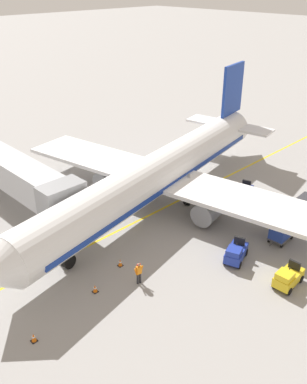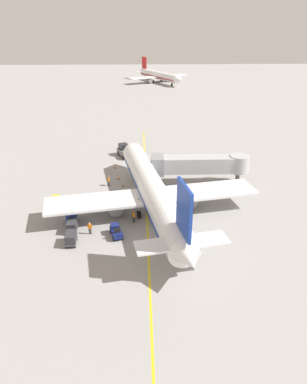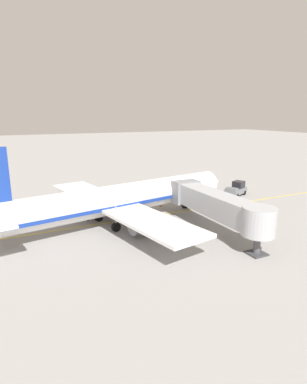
{
  "view_description": "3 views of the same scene",
  "coord_description": "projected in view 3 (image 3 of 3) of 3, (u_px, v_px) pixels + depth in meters",
  "views": [
    {
      "loc": [
        -23.39,
        23.36,
        19.19
      ],
      "look_at": [
        -1.44,
        1.75,
        3.2
      ],
      "focal_mm": 39.34,
      "sensor_mm": 36.0,
      "label": 1
    },
    {
      "loc": [
        -0.66,
        -46.18,
        24.73
      ],
      "look_at": [
        1.03,
        -0.04,
        2.49
      ],
      "focal_mm": 32.9,
      "sensor_mm": 36.0,
      "label": 2
    },
    {
      "loc": [
        37.54,
        -13.88,
        13.7
      ],
      "look_at": [
        -0.95,
        4.87,
        3.16
      ],
      "focal_mm": 29.49,
      "sensor_mm": 36.0,
      "label": 3
    }
  ],
  "objects": [
    {
      "name": "ground_plane",
      "position": [
        124.0,
        220.0,
        41.95
      ],
      "size": [
        400.0,
        400.0,
        0.0
      ],
      "primitive_type": "plane",
      "color": "gray"
    },
    {
      "name": "gate_lead_in_line",
      "position": [
        124.0,
        220.0,
        41.94
      ],
      "size": [
        0.24,
        80.0,
        0.01
      ],
      "primitive_type": "cube",
      "color": "gold",
      "rests_on": "ground"
    },
    {
      "name": "parked_airliner",
      "position": [
        118.0,
        200.0,
        40.04
      ],
      "size": [
        30.45,
        37.19,
        10.63
      ],
      "color": "white",
      "rests_on": "ground"
    },
    {
      "name": "jet_bridge",
      "position": [
        218.0,
        205.0,
        36.69
      ],
      "size": [
        16.36,
        3.5,
        4.98
      ],
      "color": "#A8AAAF",
      "rests_on": "ground"
    },
    {
      "name": "pushback_tractor",
      "position": [
        236.0,
        189.0,
        54.63
      ],
      "size": [
        3.77,
        4.91,
        2.4
      ],
      "color": "slate",
      "rests_on": "ground"
    },
    {
      "name": "baggage_tug_lead",
      "position": [
        58.0,
        215.0,
        42.01
      ],
      "size": [
        1.87,
        2.74,
        1.62
      ],
      "color": "navy",
      "rests_on": "ground"
    },
    {
      "name": "baggage_tug_trailing",
      "position": [
        99.0,
        193.0,
        53.91
      ],
      "size": [
        1.39,
        2.55,
        1.62
      ],
      "color": "gold",
      "rests_on": "ground"
    },
    {
      "name": "baggage_tug_spare",
      "position": [
        108.0,
        198.0,
        50.32
      ],
      "size": [
        1.96,
        2.75,
        1.62
      ],
      "color": "#1E339E",
      "rests_on": "ground"
    },
    {
      "name": "baggage_cart_front",
      "position": [
        77.0,
        199.0,
        49.11
      ],
      "size": [
        1.39,
        2.93,
        1.58
      ],
      "color": "#4C4C51",
      "rests_on": "ground"
    },
    {
      "name": "baggage_cart_second_in_train",
      "position": [
        60.0,
        201.0,
        47.57
      ],
      "size": [
        1.39,
        2.93,
        1.58
      ],
      "color": "#4C4C51",
      "rests_on": "ground"
    },
    {
      "name": "baggage_cart_third_in_train",
      "position": [
        40.0,
        204.0,
        46.0
      ],
      "size": [
        1.39,
        2.93,
        1.58
      ],
      "color": "#4C4C51",
      "rests_on": "ground"
    },
    {
      "name": "ground_crew_wing_walker",
      "position": [
        58.0,
        206.0,
        45.17
      ],
      "size": [
        0.73,
        0.27,
        1.69
      ],
      "color": "#232328",
      "rests_on": "ground"
    },
    {
      "name": "ground_crew_loader",
      "position": [
        88.0,
        214.0,
        41.47
      ],
      "size": [
        0.37,
        0.7,
        1.69
      ],
      "color": "#232328",
      "rests_on": "ground"
    },
    {
      "name": "ground_crew_marshaller",
      "position": [
        156.0,
        196.0,
        50.46
      ],
      "size": [
        0.3,
        0.73,
        1.69
      ],
      "color": "#232328",
      "rests_on": "ground"
    },
    {
      "name": "safety_cone_nose_left",
      "position": [
        199.0,
        196.0,
        53.57
      ],
      "size": [
        0.36,
        0.36,
        0.59
      ],
      "color": "black",
      "rests_on": "ground"
    },
    {
      "name": "safety_cone_nose_right",
      "position": [
        161.0,
        204.0,
        48.36
      ],
      "size": [
        0.36,
        0.36,
        0.59
      ],
      "color": "black",
      "rests_on": "ground"
    },
    {
      "name": "safety_cone_wing_tip",
      "position": [
        175.0,
        200.0,
        50.55
      ],
      "size": [
        0.36,
        0.36,
        0.59
      ],
      "color": "black",
      "rests_on": "ground"
    }
  ]
}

